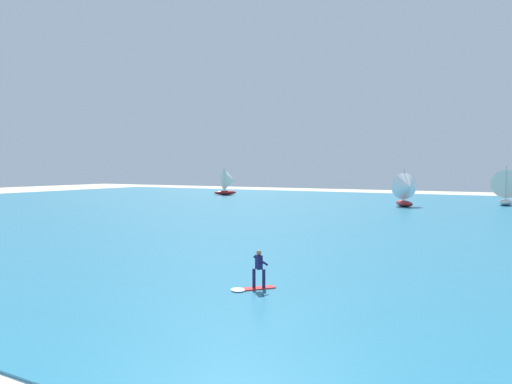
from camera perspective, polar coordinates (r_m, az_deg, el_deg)
ocean at (r=53.33m, az=16.75°, el=-2.77°), size 160.00×90.00×0.10m
shoreline_foam at (r=13.64m, az=-25.17°, el=-19.97°), size 72.24×1.53×0.01m
kitesurfer at (r=19.92m, az=-0.17°, el=-10.25°), size 1.70×1.85×1.67m
sailboat_center_horizon at (r=73.91m, az=28.62°, el=0.56°), size 4.04×4.75×5.52m
sailboat_trailing at (r=89.85m, az=-3.44°, el=1.24°), size 4.58×4.87×5.42m
sailboat_mid_right at (r=64.78m, az=18.13°, el=0.31°), size 4.25×4.58×5.09m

